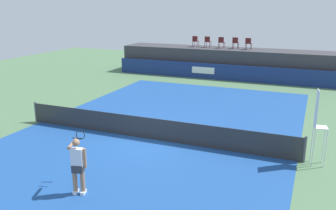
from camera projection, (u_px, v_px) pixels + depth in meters
ground_plane at (176, 119)px, 18.15m from camera, size 48.00×48.00×0.00m
court_inner at (150, 139)px, 15.48m from camera, size 12.00×22.00×0.00m
sponsor_wall at (226, 72)px, 27.33m from camera, size 18.00×0.22×1.20m
spectator_platform at (232, 62)px, 28.79m from camera, size 18.00×2.80×2.20m
spectator_chair_far_left at (195, 41)px, 29.59m from camera, size 0.45×0.45×0.89m
spectator_chair_left at (208, 41)px, 29.18m from camera, size 0.45×0.45×0.89m
spectator_chair_center at (221, 42)px, 28.73m from camera, size 0.45×0.45×0.89m
spectator_chair_right at (235, 42)px, 28.39m from camera, size 0.44×0.44×0.89m
spectator_chair_far_right at (248, 43)px, 27.89m from camera, size 0.46×0.46×0.89m
umpire_chair at (318, 122)px, 12.62m from camera, size 0.51×0.51×2.76m
tennis_net at (150, 129)px, 15.35m from camera, size 12.40×0.02×0.95m
net_post_near at (36, 112)px, 17.64m from camera, size 0.10×0.10×1.00m
net_post_far at (305, 150)px, 13.06m from camera, size 0.10×0.10×1.00m
tennis_player at (78, 164)px, 10.80m from camera, size 0.92×1.11×1.77m
tennis_ball at (95, 125)px, 17.21m from camera, size 0.07×0.07×0.07m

